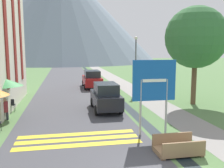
{
  "coord_description": "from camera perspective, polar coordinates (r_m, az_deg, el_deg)",
  "views": [
    {
      "loc": [
        -3.02,
        -6.67,
        4.01
      ],
      "look_at": [
        0.16,
        10.0,
        1.64
      ],
      "focal_mm": 40.0,
      "sensor_mm": 36.0,
      "label": 1
    }
  ],
  "objects": [
    {
      "name": "parked_car_near",
      "position": [
        16.44,
        -1.44,
        -2.92
      ],
      "size": [
        1.72,
        3.88,
        1.82
      ],
      "color": "black",
      "rests_on": "ground_plane"
    },
    {
      "name": "drainage_channel",
      "position": [
        37.13,
        -4.21,
        1.74
      ],
      "size": [
        0.6,
        60.0,
        0.0
      ],
      "color": "black",
      "rests_on": "ground_plane"
    },
    {
      "name": "tree_by_path",
      "position": [
        18.98,
        18.62,
        10.03
      ],
      "size": [
        4.4,
        4.4,
        7.05
      ],
      "color": "brown",
      "rests_on": "ground_plane"
    },
    {
      "name": "parked_car_far",
      "position": [
        26.24,
        -4.61,
        1.15
      ],
      "size": [
        1.86,
        4.39,
        1.82
      ],
      "color": "#A31919",
      "rests_on": "ground_plane"
    },
    {
      "name": "mountain_distant",
      "position": [
        88.15,
        -11.45,
        15.68
      ],
      "size": [
        62.72,
        62.72,
        32.18
      ],
      "color": "slate",
      "rests_on": "ground_plane"
    },
    {
      "name": "streetlamp",
      "position": [
        23.46,
        5.45,
        5.62
      ],
      "size": [
        0.28,
        0.28,
        5.18
      ],
      "color": "#515156",
      "rests_on": "ground_plane"
    },
    {
      "name": "ground_plane",
      "position": [
        27.14,
        -4.29,
        -0.56
      ],
      "size": [
        160.0,
        160.0,
        0.0
      ],
      "primitive_type": "plane",
      "color": "#517542"
    },
    {
      "name": "cafe_umbrella_middle_green",
      "position": [
        16.06,
        -23.38,
        0.37
      ],
      "size": [
        2.12,
        2.12,
        2.31
      ],
      "color": "#B7B2A8",
      "rests_on": "ground_plane"
    },
    {
      "name": "crosswalk_marking",
      "position": [
        11.53,
        -7.73,
        -12.42
      ],
      "size": [
        5.44,
        1.84,
        0.01
      ],
      "color": "yellow",
      "rests_on": "ground_plane"
    },
    {
      "name": "person_standing_terrace",
      "position": [
        16.74,
        -23.04,
        -3.02
      ],
      "size": [
        0.32,
        0.32,
        1.73
      ],
      "color": "#282833",
      "rests_on": "ground_plane"
    },
    {
      "name": "road_sign",
      "position": [
        11.72,
        9.6,
        -0.46
      ],
      "size": [
        2.08,
        0.11,
        3.53
      ],
      "color": "#9E9EA3",
      "rests_on": "ground_plane"
    },
    {
      "name": "footbridge",
      "position": [
        10.26,
        14.78,
        -13.94
      ],
      "size": [
        1.7,
        1.1,
        0.65
      ],
      "color": "#846647",
      "rests_on": "ground_plane"
    },
    {
      "name": "footpath",
      "position": [
        37.48,
        -0.56,
        1.82
      ],
      "size": [
        2.2,
        60.0,
        0.01
      ],
      "color": "gray",
      "rests_on": "ground_plane"
    },
    {
      "name": "person_seated_near",
      "position": [
        15.46,
        -23.23,
        -5.03
      ],
      "size": [
        0.32,
        0.32,
        1.28
      ],
      "color": "#282833",
      "rests_on": "ground_plane"
    },
    {
      "name": "cafe_chair_far_left",
      "position": [
        17.33,
        -22.02,
        -4.27
      ],
      "size": [
        0.4,
        0.4,
        0.85
      ],
      "rotation": [
        0.0,
        0.0,
        -0.1
      ],
      "color": "black",
      "rests_on": "ground_plane"
    },
    {
      "name": "road",
      "position": [
        36.89,
        -9.93,
        1.6
      ],
      "size": [
        6.4,
        60.0,
        0.01
      ],
      "color": "#424247",
      "rests_on": "ground_plane"
    }
  ]
}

